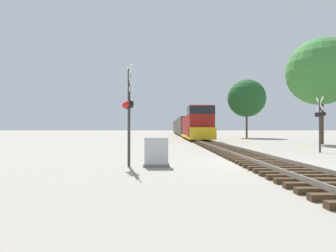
# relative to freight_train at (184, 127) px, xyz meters

# --- Properties ---
(ground_plane) EXTENTS (400.00, 400.00, 0.00)m
(ground_plane) POSITION_rel_freight_train_xyz_m (0.00, -47.22, -2.01)
(ground_plane) COLOR gray
(rail_track_bed) EXTENTS (2.60, 160.00, 0.31)m
(rail_track_bed) POSITION_rel_freight_train_xyz_m (0.00, -47.22, -1.87)
(rail_track_bed) COLOR #42301E
(rail_track_bed) RESTS_ON ground
(freight_train) EXTENTS (3.07, 59.31, 4.37)m
(freight_train) POSITION_rel_freight_train_xyz_m (0.00, 0.00, 0.00)
(freight_train) COLOR maroon
(freight_train) RESTS_ON ground
(crossing_signal_near) EXTENTS (0.58, 1.00, 4.27)m
(crossing_signal_near) POSITION_rel_freight_train_xyz_m (-6.01, -48.20, 0.47)
(crossing_signal_near) COLOR #333333
(crossing_signal_near) RESTS_ON ground
(crossing_signal_far) EXTENTS (0.38, 1.01, 3.70)m
(crossing_signal_far) POSITION_rel_freight_train_xyz_m (5.88, -42.03, 0.33)
(crossing_signal_far) COLOR #333333
(crossing_signal_far) RESTS_ON ground
(relay_cabinet) EXTENTS (1.07, 0.57, 1.23)m
(relay_cabinet) POSITION_rel_freight_train_xyz_m (-4.81, -48.27, -1.40)
(relay_cabinet) COLOR slate
(relay_cabinet) RESTS_ON ground
(tree_far_right) EXTENTS (6.72, 6.72, 10.72)m
(tree_far_right) POSITION_rel_freight_train_xyz_m (11.42, -33.02, 5.34)
(tree_far_right) COLOR #473521
(tree_far_right) RESTS_ON ground
(tree_mid_background) EXTENTS (6.38, 6.38, 9.95)m
(tree_mid_background) POSITION_rel_freight_train_xyz_m (9.54, -14.96, 4.74)
(tree_mid_background) COLOR #473521
(tree_mid_background) RESTS_ON ground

